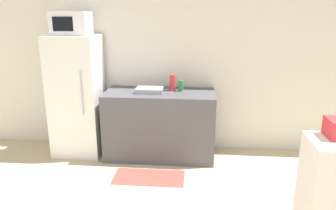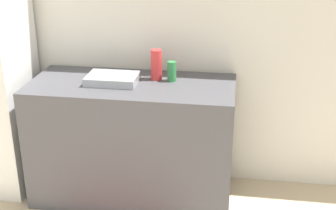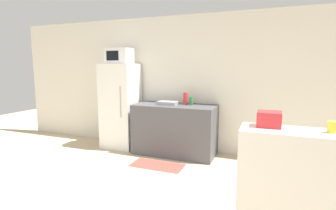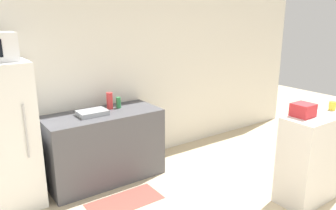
# 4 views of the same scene
# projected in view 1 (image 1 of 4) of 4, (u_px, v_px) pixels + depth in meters

# --- Properties ---
(wall_back) EXTENTS (8.00, 0.06, 2.60)m
(wall_back) POSITION_uv_depth(u_px,v_px,m) (172.00, 61.00, 4.72)
(wall_back) COLOR silver
(wall_back) RESTS_ON ground_plane
(refrigerator) EXTENTS (0.67, 0.61, 1.69)m
(refrigerator) POSITION_uv_depth(u_px,v_px,m) (77.00, 96.00, 4.62)
(refrigerator) COLOR white
(refrigerator) RESTS_ON ground_plane
(microwave) EXTENTS (0.49, 0.34, 0.30)m
(microwave) POSITION_uv_depth(u_px,v_px,m) (71.00, 23.00, 4.34)
(microwave) COLOR white
(microwave) RESTS_ON refrigerator
(counter) EXTENTS (1.51, 0.68, 0.93)m
(counter) POSITION_uv_depth(u_px,v_px,m) (160.00, 124.00, 4.60)
(counter) COLOR #4C4C51
(counter) RESTS_ON ground_plane
(sink_basin) EXTENTS (0.37, 0.26, 0.06)m
(sink_basin) POSITION_uv_depth(u_px,v_px,m) (150.00, 90.00, 4.47)
(sink_basin) COLOR #9EA3A8
(sink_basin) RESTS_ON counter
(bottle_tall) EXTENTS (0.08, 0.08, 0.23)m
(bottle_tall) POSITION_uv_depth(u_px,v_px,m) (173.00, 82.00, 4.54)
(bottle_tall) COLOR red
(bottle_tall) RESTS_ON counter
(bottle_short) EXTENTS (0.07, 0.07, 0.15)m
(bottle_short) POSITION_uv_depth(u_px,v_px,m) (181.00, 86.00, 4.52)
(bottle_short) COLOR #2D7F42
(bottle_short) RESTS_ON counter
(kitchen_rug) EXTENTS (0.89, 0.43, 0.01)m
(kitchen_rug) POSITION_uv_depth(u_px,v_px,m) (149.00, 177.00, 4.09)
(kitchen_rug) COLOR #99473D
(kitchen_rug) RESTS_ON ground_plane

